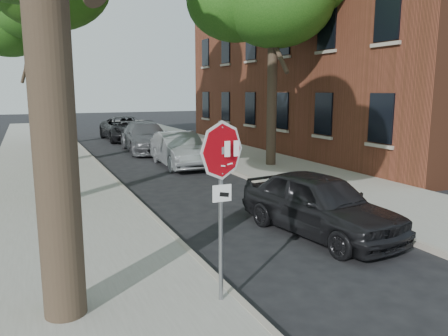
# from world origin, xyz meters

# --- Properties ---
(ground) EXTENTS (120.00, 120.00, 0.00)m
(ground) POSITION_xyz_m (0.00, 0.00, 0.00)
(ground) COLOR black
(ground) RESTS_ON ground
(sidewalk_left) EXTENTS (4.00, 55.00, 0.12)m
(sidewalk_left) POSITION_xyz_m (-2.50, 12.00, 0.06)
(sidewalk_left) COLOR gray
(sidewalk_left) RESTS_ON ground
(sidewalk_right) EXTENTS (4.00, 55.00, 0.12)m
(sidewalk_right) POSITION_xyz_m (6.00, 12.00, 0.06)
(sidewalk_right) COLOR gray
(sidewalk_right) RESTS_ON ground
(curb_left) EXTENTS (0.12, 55.00, 0.13)m
(curb_left) POSITION_xyz_m (-0.45, 12.00, 0.07)
(curb_left) COLOR #9E9384
(curb_left) RESTS_ON ground
(curb_right) EXTENTS (0.12, 55.00, 0.13)m
(curb_right) POSITION_xyz_m (3.95, 12.00, 0.07)
(curb_right) COLOR #9E9384
(curb_right) RESTS_ON ground
(apartment_building) EXTENTS (12.20, 20.20, 15.30)m
(apartment_building) POSITION_xyz_m (14.00, 14.00, 7.65)
(apartment_building) COLOR brown
(apartment_building) RESTS_ON ground
(stop_sign) EXTENTS (0.76, 0.34, 2.61)m
(stop_sign) POSITION_xyz_m (-0.70, -0.03, 1.95)
(stop_sign) COLOR gray
(stop_sign) RESTS_ON sidewalk_left
(tree_far) EXTENTS (5.29, 4.91, 9.33)m
(tree_far) POSITION_xyz_m (-2.72, 21.11, 7.21)
(tree_far) COLOR black
(tree_far) RESTS_ON sidewalk_left
(car_a) EXTENTS (2.18, 4.24, 1.38)m
(car_a) POSITION_xyz_m (2.60, 2.13, 0.69)
(car_a) COLOR black
(car_a) RESTS_ON ground
(car_b) EXTENTS (1.67, 4.38, 1.43)m
(car_b) POSITION_xyz_m (2.60, 11.71, 0.71)
(car_b) COLOR gray
(car_b) RESTS_ON ground
(car_c) EXTENTS (2.44, 5.32, 1.51)m
(car_c) POSITION_xyz_m (2.48, 16.77, 0.75)
(car_c) COLOR #515256
(car_c) RESTS_ON ground
(car_d) EXTENTS (2.55, 5.43, 1.50)m
(car_d) POSITION_xyz_m (2.60, 22.37, 0.75)
(car_d) COLOR black
(car_d) RESTS_ON ground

